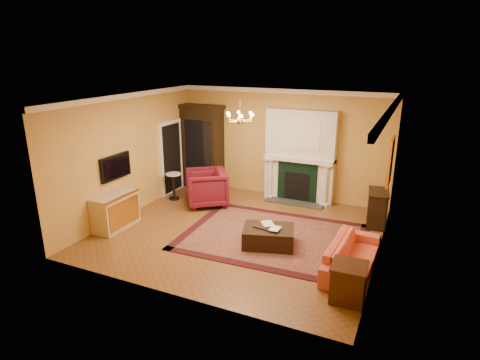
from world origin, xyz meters
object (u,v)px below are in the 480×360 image
Objects in this scene: leather_ottoman at (268,236)px; coral_sofa at (353,251)px; console_table at (377,209)px; pedestal_table at (174,184)px; wingback_armchair at (206,186)px; commode at (115,211)px; end_table at (348,283)px; china_cabinet at (203,149)px.

coral_sofa is at bearing -25.43° from leather_ottoman.
leather_ottoman is at bearing -140.26° from console_table.
coral_sofa reaches higher than pedestal_table.
pedestal_table is (-1.03, -0.01, -0.09)m from wingback_armchair.
leather_ottoman is at bearing -24.67° from pedestal_table.
commode is 1.35× the size of console_table.
leather_ottoman is (3.56, 0.61, -0.20)m from commode.
console_table is (0.06, 3.34, 0.10)m from end_table.
console_table is at bearing 25.85° from commode.
coral_sofa is at bearing 96.15° from end_table.
commode is at bearing 96.56° from coral_sofa.
end_table is (4.25, -2.87, -0.22)m from wingback_armchair.
leather_ottoman is (-1.77, 0.27, -0.17)m from coral_sofa.
console_table is (5.34, 0.49, -0.02)m from pedestal_table.
end_table is 2.29m from leather_ottoman.
end_table is (0.11, -1.03, -0.07)m from coral_sofa.
end_table is (5.45, -0.69, -0.11)m from commode.
coral_sofa reaches higher than end_table.
coral_sofa is 2.36× the size of console_table.
wingback_armchair is 2.85m from leather_ottoman.
commode is at bearing 172.81° from end_table.
console_table is (5.14, -0.82, -0.78)m from china_cabinet.
console_table is (4.31, 0.48, -0.12)m from wingback_armchair.
china_cabinet is 5.93m from coral_sofa.
china_cabinet is 6.63m from end_table.
console_table is at bearing 29.51° from leather_ottoman.
console_table is at bearing -1.38° from coral_sofa.
pedestal_table is 5.48m from coral_sofa.
china_cabinet reaches higher than commode.
commode reaches higher than leather_ottoman.
china_cabinet is 2.89× the size of console_table.
coral_sofa is at bearing -100.93° from console_table.
console_table is at bearing 88.97° from end_table.
console_table is 2.83m from leather_ottoman.
pedestal_table is 0.91× the size of console_table.
commode is at bearing -64.51° from wingback_armchair.
leather_ottoman is (-1.95, -2.04, -0.20)m from console_table.
pedestal_table is 5.36m from console_table.
china_cabinet is 1.23× the size of coral_sofa.
wingback_armchair is 1.28× the size of console_table.
china_cabinet is 3.85× the size of end_table.
coral_sofa is at bearing -27.25° from china_cabinet.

